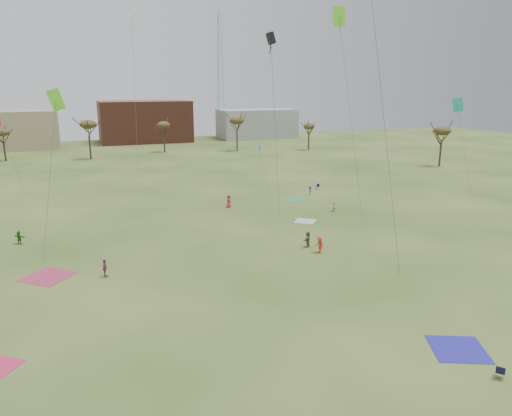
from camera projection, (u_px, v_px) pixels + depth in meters
name	position (u px, v px, depth m)	size (l,w,h in m)	color
ground	(314.00, 319.00, 35.39)	(260.00, 260.00, 0.00)	#2A4916
spectator_fore_c	(308.00, 239.00, 50.87)	(1.58, 0.50, 1.70)	brown
flyer_mid_b	(320.00, 245.00, 49.07)	(1.15, 0.66, 1.77)	#B83522
spectator_mid_d	(105.00, 268.00, 42.89)	(0.97, 0.40, 1.65)	#833660
spectator_mid_e	(334.00, 207.00, 65.02)	(0.70, 0.55, 1.45)	silver
flyer_far_a	(19.00, 238.00, 51.80)	(1.38, 0.44, 1.49)	#2A7727
flyer_far_b	(229.00, 201.00, 67.37)	(0.88, 0.57, 1.80)	#C3214B
flyer_far_c	(310.00, 191.00, 74.97)	(0.91, 0.52, 1.41)	#2A2093
blanket_blue	(458.00, 349.00, 31.32)	(3.38, 3.38, 0.03)	#27249D
blanket_cream	(305.00, 221.00, 60.69)	(2.43, 2.43, 0.03)	beige
blanket_plum	(48.00, 277.00, 43.17)	(3.72, 3.72, 0.03)	#A43250
blanket_olive	(296.00, 200.00, 72.06)	(2.65, 2.65, 0.03)	#36945C
camp_chair_center	(500.00, 374.00, 28.16)	(0.74, 0.73, 0.87)	#151437
camp_chair_right	(317.00, 188.00, 79.25)	(0.72, 0.71, 0.87)	#171439
kites_aloft	(219.00, 51.00, 61.22)	(64.81, 69.43, 27.76)	orange
tree_line	(135.00, 130.00, 104.48)	(117.44, 49.32, 8.91)	#3A2B1E
building_brick	(145.00, 121.00, 144.52)	(26.00, 16.00, 12.00)	brown
building_grey	(257.00, 124.00, 154.97)	(24.00, 12.00, 9.00)	gray
radio_tower	(220.00, 76.00, 154.29)	(1.51, 1.72, 41.00)	#9EA3A8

